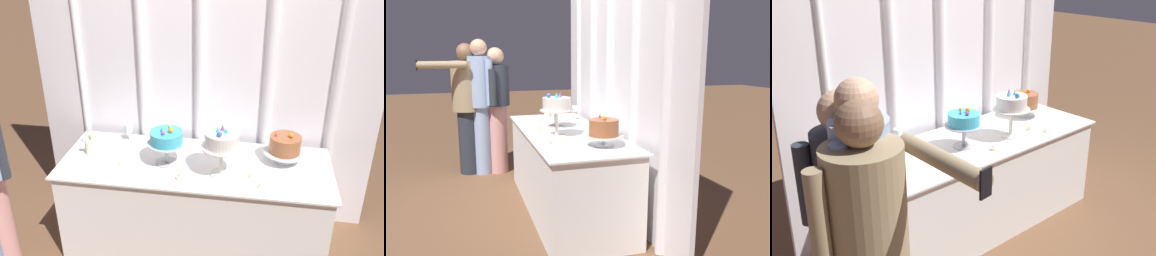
# 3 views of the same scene
# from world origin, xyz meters

# --- Properties ---
(ground_plane) EXTENTS (24.00, 24.00, 0.00)m
(ground_plane) POSITION_xyz_m (0.00, 0.00, 0.00)
(ground_plane) COLOR brown
(draped_curtain) EXTENTS (2.83, 0.16, 2.67)m
(draped_curtain) POSITION_xyz_m (0.02, 0.58, 1.39)
(draped_curtain) COLOR white
(draped_curtain) RESTS_ON ground_plane
(cake_table) EXTENTS (2.06, 0.78, 0.77)m
(cake_table) POSITION_xyz_m (0.00, 0.10, 0.39)
(cake_table) COLOR white
(cake_table) RESTS_ON ground_plane
(cake_display_leftmost) EXTENTS (0.29, 0.29, 0.31)m
(cake_display_leftmost) POSITION_xyz_m (-0.21, 0.06, 0.98)
(cake_display_leftmost) COLOR #B2B2B7
(cake_display_leftmost) RESTS_ON cake_table
(cake_display_center) EXTENTS (0.30, 0.30, 0.39)m
(cake_display_center) POSITION_xyz_m (0.21, -0.03, 1.04)
(cake_display_center) COLOR silver
(cake_display_center) RESTS_ON cake_table
(cake_display_rightmost) EXTENTS (0.31, 0.31, 0.25)m
(cake_display_rightmost) POSITION_xyz_m (0.67, 0.23, 0.91)
(cake_display_rightmost) COLOR silver
(cake_display_rightmost) RESTS_ON cake_table
(wine_glass) EXTENTS (0.06, 0.06, 0.15)m
(wine_glass) POSITION_xyz_m (-0.60, 0.37, 0.88)
(wine_glass) COLOR silver
(wine_glass) RESTS_ON cake_table
(flower_vase) EXTENTS (0.09, 0.11, 0.17)m
(flower_vase) POSITION_xyz_m (-0.85, 0.12, 0.84)
(flower_vase) COLOR beige
(flower_vase) RESTS_ON cake_table
(tealight_far_left) EXTENTS (0.05, 0.05, 0.03)m
(tealight_far_left) POSITION_xyz_m (-0.55, -0.04, 0.78)
(tealight_far_left) COLOR beige
(tealight_far_left) RESTS_ON cake_table
(tealight_near_left) EXTENTS (0.05, 0.05, 0.04)m
(tealight_near_left) POSITION_xyz_m (-0.08, -0.13, 0.78)
(tealight_near_left) COLOR beige
(tealight_near_left) RESTS_ON cake_table
(tealight_near_right) EXTENTS (0.04, 0.04, 0.04)m
(tealight_near_right) POSITION_xyz_m (0.43, -0.04, 0.79)
(tealight_near_right) COLOR beige
(tealight_near_right) RESTS_ON cake_table
(tealight_far_right) EXTENTS (0.04, 0.04, 0.03)m
(tealight_far_right) POSITION_xyz_m (0.49, -0.16, 0.78)
(tealight_far_right) COLOR beige
(tealight_far_right) RESTS_ON cake_table
(guest_man_dark_suit) EXTENTS (0.46, 0.40, 1.56)m
(guest_man_dark_suit) POSITION_xyz_m (-1.41, -0.40, 0.86)
(guest_man_dark_suit) COLOR #D6938E
(guest_man_dark_suit) RESTS_ON ground_plane
(guest_man_pink_jacket) EXTENTS (0.39, 0.39, 1.66)m
(guest_man_pink_jacket) POSITION_xyz_m (-1.41, -0.59, 0.93)
(guest_man_pink_jacket) COLOR #93ADD6
(guest_man_pink_jacket) RESTS_ON ground_plane
(guest_girl_blue_dress) EXTENTS (0.54, 0.73, 1.61)m
(guest_girl_blue_dress) POSITION_xyz_m (-1.49, -0.75, 0.88)
(guest_girl_blue_dress) COLOR #282D38
(guest_girl_blue_dress) RESTS_ON ground_plane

